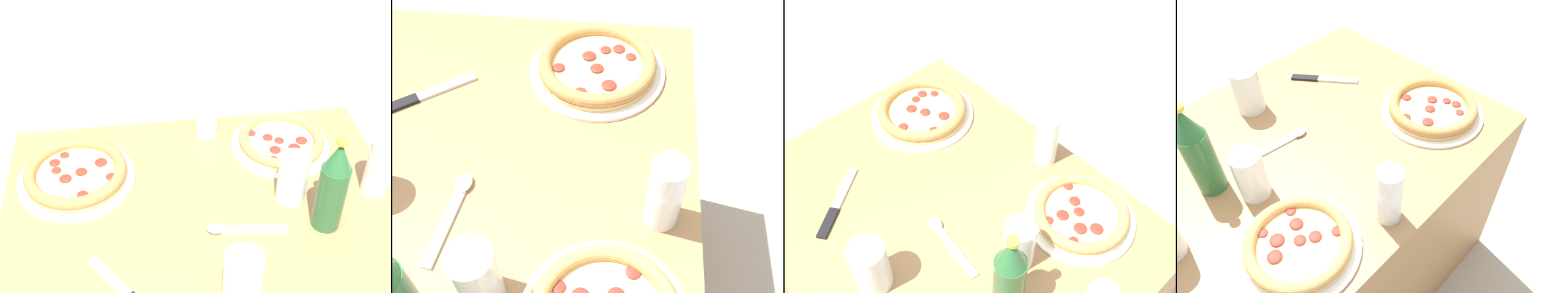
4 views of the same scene
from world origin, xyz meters
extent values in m
cube|color=#997047|center=(0.00, 0.00, 0.36)|extent=(0.99, 0.80, 0.72)
cylinder|color=white|center=(-0.25, -0.24, 0.72)|extent=(0.28, 0.28, 0.01)
cylinder|color=#E5C689|center=(-0.25, -0.24, 0.73)|extent=(0.23, 0.23, 0.01)
cylinder|color=#EACC7F|center=(-0.25, -0.24, 0.74)|extent=(0.21, 0.21, 0.00)
torus|color=tan|center=(-0.25, -0.24, 0.75)|extent=(0.24, 0.24, 0.03)
ellipsoid|color=maroon|center=(-0.29, -0.16, 0.74)|extent=(0.02, 0.02, 0.00)
ellipsoid|color=maroon|center=(-0.24, -0.24, 0.74)|extent=(0.03, 0.03, 0.01)
ellipsoid|color=maroon|center=(-0.31, -0.23, 0.74)|extent=(0.03, 0.03, 0.01)
ellipsoid|color=maroon|center=(-0.17, -0.28, 0.74)|extent=(0.03, 0.03, 0.01)
ellipsoid|color=maroon|center=(-0.28, -0.20, 0.74)|extent=(0.03, 0.03, 0.01)
ellipsoid|color=maroon|center=(-0.22, -0.25, 0.74)|extent=(0.03, 0.03, 0.01)
ellipsoid|color=maroon|center=(-0.21, -0.16, 0.74)|extent=(0.02, 0.02, 0.01)
ellipsoid|color=maroon|center=(-0.22, -0.20, 0.74)|extent=(0.03, 0.03, 0.01)
cylinder|color=silver|center=(0.31, -0.18, 0.72)|extent=(0.31, 0.31, 0.01)
cylinder|color=tan|center=(0.31, -0.18, 0.73)|extent=(0.26, 0.26, 0.01)
cylinder|color=#E5C170|center=(0.31, -0.18, 0.74)|extent=(0.23, 0.23, 0.00)
torus|color=#AD7A42|center=(0.31, -0.18, 0.75)|extent=(0.27, 0.27, 0.03)
ellipsoid|color=maroon|center=(0.29, -0.09, 0.74)|extent=(0.03, 0.03, 0.01)
ellipsoid|color=maroon|center=(0.30, -0.18, 0.74)|extent=(0.03, 0.03, 0.01)
ellipsoid|color=maroon|center=(0.35, -0.25, 0.74)|extent=(0.02, 0.02, 0.01)
ellipsoid|color=maroon|center=(0.34, -0.16, 0.74)|extent=(0.03, 0.03, 0.01)
ellipsoid|color=maroon|center=(0.37, -0.22, 0.74)|extent=(0.03, 0.03, 0.01)
ellipsoid|color=maroon|center=(0.37, -0.19, 0.74)|extent=(0.03, 0.03, 0.01)
ellipsoid|color=maroon|center=(0.25, -0.21, 0.74)|extent=(0.03, 0.03, 0.01)
ellipsoid|color=maroon|center=(0.22, -0.15, 0.74)|extent=(0.03, 0.03, 0.01)
cylinder|color=white|center=(-0.22, -0.04, 0.79)|extent=(0.07, 0.07, 0.13)
cylinder|color=black|center=(-0.22, -0.04, 0.76)|extent=(0.06, 0.06, 0.08)
cylinder|color=white|center=(-0.04, 0.24, 0.79)|extent=(0.08, 0.08, 0.14)
cylinder|color=silver|center=(-0.04, 0.24, 0.77)|extent=(0.07, 0.07, 0.11)
cylinder|color=white|center=(-0.05, -0.32, 0.80)|extent=(0.06, 0.06, 0.16)
cylinder|color=#F4A323|center=(-0.05, -0.32, 0.76)|extent=(0.05, 0.05, 0.08)
cylinder|color=#286033|center=(-0.29, 0.05, 0.81)|extent=(0.07, 0.07, 0.18)
cone|color=#286033|center=(-0.29, 0.05, 0.93)|extent=(0.07, 0.07, 0.07)
cylinder|color=gold|center=(-0.29, 0.05, 0.97)|extent=(0.03, 0.03, 0.01)
cube|color=black|center=(0.17, 0.24, 0.72)|extent=(0.07, 0.09, 0.01)
cube|color=silver|center=(0.23, 0.15, 0.72)|extent=(0.10, 0.12, 0.01)
cube|color=silver|center=(-0.11, 0.06, 0.72)|extent=(0.16, 0.04, 0.01)
ellipsoid|color=silver|center=(-0.02, 0.04, 0.73)|extent=(0.05, 0.04, 0.02)
camera|label=1|loc=(0.14, 0.89, 1.71)|focal=50.00mm
camera|label=2|loc=(-0.51, -0.24, 1.49)|focal=45.00mm
camera|label=3|loc=(-0.60, 0.42, 1.75)|focal=45.00mm
camera|label=4|loc=(-0.45, -0.64, 1.48)|focal=35.00mm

